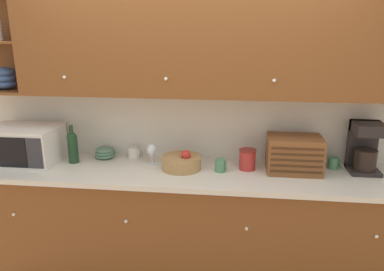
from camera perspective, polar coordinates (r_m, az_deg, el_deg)
name	(u,v)px	position (r m, az deg, el deg)	size (l,w,h in m)	color
ground_plane	(195,253)	(3.65, 0.43, -17.47)	(24.00, 24.00, 0.00)	#896647
wall_back	(196,116)	(3.15, 0.54, 2.95)	(5.90, 0.06, 2.60)	white
counter_unit	(191,225)	(3.13, -0.21, -13.42)	(3.52, 0.67, 0.95)	brown
backsplash_panel	(195,125)	(3.13, 0.47, 1.60)	(3.50, 0.01, 0.56)	silver
upper_cabinets	(215,41)	(2.85, 3.56, 14.21)	(3.50, 0.37, 0.83)	brown
microwave	(24,145)	(3.33, -24.18, -1.29)	(0.55, 0.40, 0.30)	silver
wine_bottle	(73,146)	(3.19, -17.73, -1.51)	(0.08, 0.08, 0.31)	#19381E
bowl_stack_on_counter	(105,153)	(3.26, -13.14, -2.57)	(0.17, 0.17, 0.09)	slate
mug	(134,153)	(3.21, -8.85, -2.58)	(0.10, 0.09, 0.09)	silver
wine_glass	(152,151)	(3.03, -6.17, -2.29)	(0.08, 0.08, 0.17)	silver
fruit_basket	(182,162)	(2.93, -1.58, -4.08)	(0.31, 0.31, 0.16)	#A87F4C
mug_patterned_third	(221,165)	(2.89, 4.38, -4.55)	(0.09, 0.08, 0.10)	#4C845B
storage_canister	(247,159)	(2.94, 8.44, -3.62)	(0.13, 0.13, 0.16)	#B22D28
bread_box	(294,154)	(2.96, 15.29, -2.78)	(0.41, 0.28, 0.28)	brown
mug_blue_second	(333,163)	(3.14, 20.74, -3.94)	(0.09, 0.08, 0.09)	#4C845B
coffee_maker	(365,147)	(3.13, 24.86, -1.57)	(0.22, 0.23, 0.39)	black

